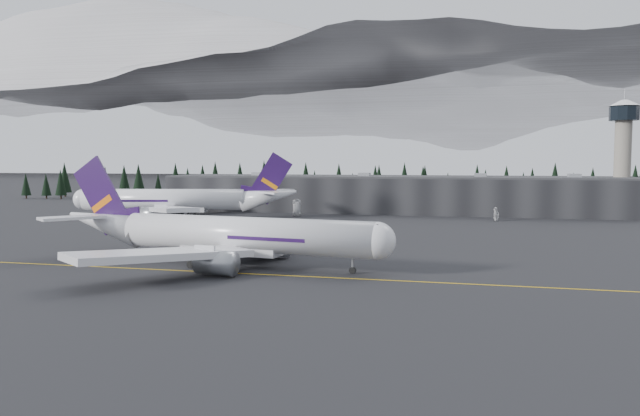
% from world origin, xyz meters
% --- Properties ---
extents(ground, '(1400.00, 1400.00, 0.00)m').
position_xyz_m(ground, '(0.00, 0.00, 0.00)').
color(ground, black).
rests_on(ground, ground).
extents(taxiline, '(400.00, 0.40, 0.02)m').
position_xyz_m(taxiline, '(0.00, -2.00, 0.01)').
color(taxiline, gold).
rests_on(taxiline, ground).
extents(terminal, '(160.00, 30.00, 12.60)m').
position_xyz_m(terminal, '(0.00, 125.00, 6.30)').
color(terminal, black).
rests_on(terminal, ground).
extents(control_tower, '(10.00, 10.00, 37.70)m').
position_xyz_m(control_tower, '(75.00, 128.00, 23.41)').
color(control_tower, gray).
rests_on(control_tower, ground).
extents(treeline, '(360.00, 20.00, 15.00)m').
position_xyz_m(treeline, '(0.00, 162.00, 7.50)').
color(treeline, black).
rests_on(treeline, ground).
extents(mountain_ridge, '(4400.00, 900.00, 420.00)m').
position_xyz_m(mountain_ridge, '(0.00, 1000.00, 0.00)').
color(mountain_ridge, white).
rests_on(mountain_ridge, ground).
extents(jet_main, '(64.05, 58.80, 18.88)m').
position_xyz_m(jet_main, '(-14.55, 5.19, 5.32)').
color(jet_main, silver).
rests_on(jet_main, ground).
extents(jet_parked, '(69.21, 63.23, 20.61)m').
position_xyz_m(jet_parked, '(-59.21, 82.23, 5.81)').
color(jet_parked, white).
rests_on(jet_parked, ground).
extents(gse_vehicle_a, '(3.29, 5.85, 1.54)m').
position_xyz_m(gse_vehicle_a, '(-27.84, 100.18, 0.77)').
color(gse_vehicle_a, silver).
rests_on(gse_vehicle_a, ground).
extents(gse_vehicle_b, '(4.44, 2.83, 1.41)m').
position_xyz_m(gse_vehicle_b, '(34.74, 98.09, 0.70)').
color(gse_vehicle_b, '#BCBCBE').
rests_on(gse_vehicle_b, ground).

